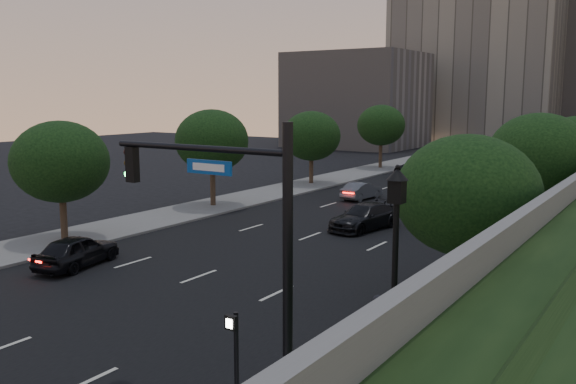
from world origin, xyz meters
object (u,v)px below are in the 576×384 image
Objects in this scene: street_lamp at (395,265)px; pedestrian_c at (497,240)px; traffic_signal_mast at (250,261)px; sedan_far_right at (503,183)px; sedan_near_left at (77,251)px; sedan_near_right at (365,217)px; sedan_far_left at (420,169)px; pedestrian_b at (473,257)px; pedestrian_a at (377,326)px; sedan_mid_left at (362,191)px.

pedestrian_c is at bearing 90.51° from street_lamp.
traffic_signal_mast is 1.68× the size of sedan_far_right.
sedan_near_left is 0.86× the size of sedan_near_right.
sedan_near_left is at bearing -106.44° from sedan_near_right.
street_lamp is at bearing -50.05° from sedan_near_right.
pedestrian_b is (13.99, -29.90, 0.20)m from sedan_far_left.
pedestrian_b reaches higher than sedan_near_right.
street_lamp is 40.97m from sedan_far_left.
sedan_mid_left is at bearing -71.55° from pedestrian_a.
street_lamp is 3.19× the size of pedestrian_c.
sedan_far_right is at bearing 163.12° from sedan_far_left.
street_lamp is 34.23m from sedan_far_right.
sedan_far_left is 24.36m from sedan_near_right.
sedan_far_left is (1.33, 37.77, 0.04)m from sedan_near_left.
pedestrian_a reaches higher than sedan_far_left.
sedan_near_left is 0.77× the size of sedan_far_left.
pedestrian_c is (-0.11, 11.93, -1.61)m from street_lamp.
pedestrian_b is (15.32, 7.87, 0.24)m from sedan_near_left.
street_lamp is 15.64m from sedan_near_left.
street_lamp reaches higher than sedan_near_right.
sedan_mid_left is 12.44m from sedan_far_right.
pedestrian_c reaches higher than sedan_near_right.
pedestrian_b is at bearing 60.51° from pedestrian_c.
sedan_far_left is 3.40× the size of pedestrian_b.
traffic_signal_mast is 1.79× the size of sedan_mid_left.
sedan_near_left is (-15.51, 0.63, -1.90)m from street_lamp.
sedan_far_left is at bearing -104.46° from sedan_near_left.
sedan_near_right is 2.87× the size of pedestrian_c.
street_lamp reaches higher than pedestrian_b.
sedan_far_right reaches higher than sedan_mid_left.
sedan_near_right is at bearing -129.52° from sedan_near_left.
street_lamp reaches higher than pedestrian_a.
sedan_far_left is at bearing 110.27° from street_lamp.
pedestrian_b is at bearing 84.20° from traffic_signal_mast.
sedan_near_left is 37.79m from sedan_far_left.
traffic_signal_mast reaches higher than sedan_near_left.
pedestrian_c is at bearing 85.07° from traffic_signal_mast.
pedestrian_b is (-0.20, 8.49, -1.66)m from street_lamp.
sedan_far_right is (8.77, -4.65, -0.07)m from sedan_far_left.
pedestrian_b reaches higher than sedan_far_right.
pedestrian_b is at bearing -93.14° from sedan_far_right.
sedan_far_right is (-3.85, 38.74, -2.96)m from traffic_signal_mast.
pedestrian_b reaches higher than sedan_mid_left.
pedestrian_c is at bearing -156.16° from sedan_near_left.
pedestrian_c is (8.18, -2.83, 0.30)m from sedan_near_right.
sedan_near_right is at bearing 108.78° from traffic_signal_mast.
pedestrian_a is at bearing -51.80° from sedan_near_right.
pedestrian_a is at bearing 62.34° from pedestrian_c.
traffic_signal_mast reaches higher than sedan_far_right.
sedan_near_left is at bearing 8.28° from pedestrian_c.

